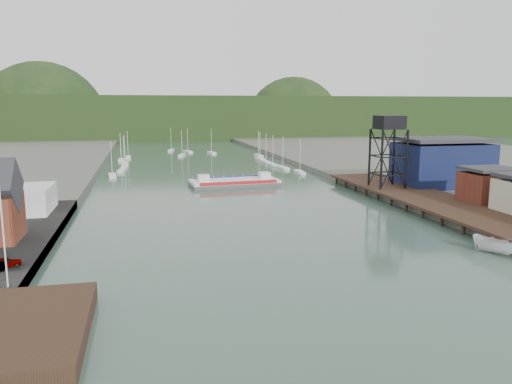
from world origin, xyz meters
name	(u,v)px	position (x,y,z in m)	size (l,w,h in m)	color
ground	(339,311)	(0.00, 0.00, 0.00)	(600.00, 600.00, 0.00)	#2E4739
west_stage	(29,331)	(-29.00, 0.00, 0.90)	(10.00, 18.00, 1.80)	black
east_pier	(426,198)	(37.00, 45.00, 1.90)	(14.00, 70.00, 2.45)	black
flagpole	(3,231)	(-33.00, 10.00, 7.60)	(0.16, 0.16, 12.00)	silver
lift_tower	(389,127)	(35.00, 58.00, 15.65)	(6.50, 6.50, 16.00)	black
blue_shed	(442,163)	(50.00, 60.00, 7.06)	(20.50, 14.50, 11.30)	#0C1838
marina_sailboats	(195,161)	(0.08, 138.46, 0.35)	(57.71, 92.65, 0.90)	silver
distant_hills	(164,120)	(-3.98, 301.35, 10.38)	(500.00, 120.00, 80.00)	black
chain_ferry	(234,182)	(3.97, 80.16, 0.93)	(23.06, 10.71, 3.23)	#504F52
motorboat	(494,245)	(28.47, 13.60, 1.23)	(2.40, 6.39, 2.47)	silver
car_west_a	(6,262)	(-34.87, 17.04, 2.19)	(1.38, 3.43, 1.17)	#999999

